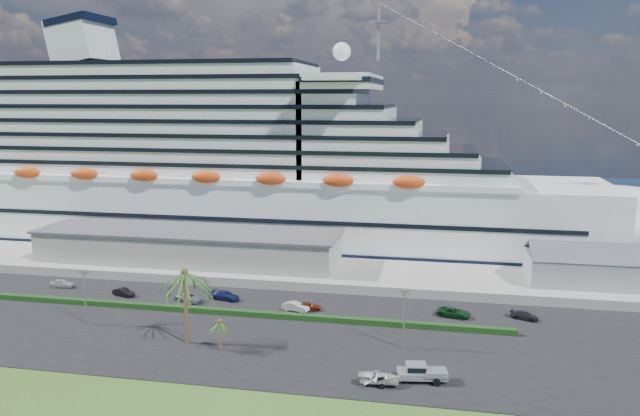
% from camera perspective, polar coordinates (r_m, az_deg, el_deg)
% --- Properties ---
extents(ground, '(420.00, 420.00, 0.00)m').
position_cam_1_polar(ground, '(84.98, -6.75, -13.71)').
color(ground, '#39521B').
rests_on(ground, ground).
extents(asphalt_lot, '(140.00, 38.00, 0.12)m').
position_cam_1_polar(asphalt_lot, '(94.67, -4.67, -11.08)').
color(asphalt_lot, black).
rests_on(asphalt_lot, ground).
extents(wharf, '(240.00, 20.00, 1.80)m').
position_cam_1_polar(wharf, '(121.10, -0.91, -5.86)').
color(wharf, gray).
rests_on(wharf, ground).
extents(water, '(420.00, 160.00, 0.02)m').
position_cam_1_polar(water, '(208.11, 4.32, 0.62)').
color(water, black).
rests_on(water, ground).
extents(cruise_ship, '(191.00, 38.00, 54.00)m').
position_cam_1_polar(cruise_ship, '(146.37, -7.21, 3.15)').
color(cruise_ship, silver).
rests_on(cruise_ship, ground).
extents(terminal_building, '(61.00, 15.00, 6.30)m').
position_cam_1_polar(terminal_building, '(127.53, -11.98, -3.36)').
color(terminal_building, gray).
rests_on(terminal_building, wharf).
extents(port_shed, '(24.00, 12.31, 7.37)m').
position_cam_1_polar(port_shed, '(120.80, 24.08, -5.09)').
color(port_shed, gray).
rests_on(port_shed, wharf).
extents(hedge, '(88.00, 1.10, 0.90)m').
position_cam_1_polar(hedge, '(101.28, -8.30, -9.41)').
color(hedge, black).
rests_on(hedge, asphalt_lot).
extents(lamp_post_left, '(1.60, 0.35, 8.27)m').
position_cam_1_polar(lamp_post_left, '(101.44, -20.72, -7.10)').
color(lamp_post_left, gray).
rests_on(lamp_post_left, asphalt_lot).
extents(lamp_post_right, '(1.60, 0.35, 8.27)m').
position_cam_1_polar(lamp_post_right, '(86.87, 7.69, -9.40)').
color(lamp_post_right, gray).
rests_on(lamp_post_right, asphalt_lot).
extents(palm_tall, '(8.82, 8.82, 11.13)m').
position_cam_1_polar(palm_tall, '(88.74, -12.27, -6.50)').
color(palm_tall, '#47301E').
rests_on(palm_tall, ground).
extents(palm_short, '(3.53, 3.53, 4.56)m').
position_cam_1_polar(palm_short, '(87.19, -9.15, -10.54)').
color(palm_short, '#47301E').
rests_on(palm_short, ground).
extents(parked_car_0, '(4.39, 2.00, 1.46)m').
position_cam_1_polar(parked_car_0, '(123.33, -22.53, -6.38)').
color(parked_car_0, '#B6B6B8').
rests_on(parked_car_0, asphalt_lot).
extents(parked_car_1, '(4.39, 2.71, 1.37)m').
position_cam_1_polar(parked_car_1, '(114.46, -17.53, -7.35)').
color(parked_car_1, black).
rests_on(parked_car_1, asphalt_lot).
extents(parked_car_2, '(5.44, 3.87, 1.38)m').
position_cam_1_polar(parked_car_2, '(108.68, -11.89, -8.02)').
color(parked_car_2, slate).
rests_on(parked_car_2, asphalt_lot).
extents(parked_car_3, '(5.50, 3.22, 1.50)m').
position_cam_1_polar(parked_car_3, '(108.48, -8.66, -7.92)').
color(parked_car_3, '#141B48').
rests_on(parked_car_3, asphalt_lot).
extents(parked_car_4, '(4.16, 2.41, 1.33)m').
position_cam_1_polar(parked_car_4, '(102.29, -1.04, -8.97)').
color(parked_car_4, maroon).
rests_on(parked_car_4, asphalt_lot).
extents(parked_car_5, '(4.65, 2.48, 1.46)m').
position_cam_1_polar(parked_car_5, '(102.01, -2.24, -9.00)').
color(parked_car_5, '#B6BABE').
rests_on(parked_car_5, asphalt_lot).
extents(parked_car_6, '(5.63, 3.55, 1.45)m').
position_cam_1_polar(parked_car_6, '(101.57, 12.12, -9.31)').
color(parked_car_6, '#0D3617').
rests_on(parked_car_6, asphalt_lot).
extents(parked_car_7, '(4.62, 3.21, 1.24)m').
position_cam_1_polar(parked_car_7, '(103.36, 18.17, -9.32)').
color(parked_car_7, black).
rests_on(parked_car_7, asphalt_lot).
extents(pickup_truck, '(6.34, 3.11, 2.14)m').
position_cam_1_polar(pickup_truck, '(79.27, 9.25, -14.57)').
color(pickup_truck, black).
rests_on(pickup_truck, asphalt_lot).
extents(boat_trailer, '(5.86, 4.00, 1.66)m').
position_cam_1_polar(boat_trailer, '(77.59, 5.45, -15.11)').
color(boat_trailer, gray).
rests_on(boat_trailer, asphalt_lot).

